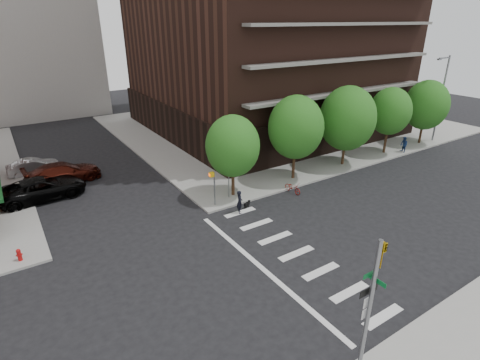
{
  "coord_description": "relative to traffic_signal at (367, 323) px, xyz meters",
  "views": [
    {
      "loc": [
        -9.76,
        -13.5,
        12.57
      ],
      "look_at": [
        3.0,
        6.0,
        2.5
      ],
      "focal_mm": 28.0,
      "sensor_mm": 36.0,
      "label": 1
    }
  ],
  "objects": [
    {
      "name": "ground",
      "position": [
        0.47,
        7.49,
        -2.7
      ],
      "size": [
        120.0,
        120.0,
        0.0
      ],
      "primitive_type": "plane",
      "color": "black",
      "rests_on": "ground"
    },
    {
      "name": "sidewalk_ne",
      "position": [
        20.97,
        30.99,
        -2.62
      ],
      "size": [
        39.0,
        33.0,
        0.15
      ],
      "primitive_type": "cube",
      "color": "gray",
      "rests_on": "ground"
    },
    {
      "name": "crosswalk",
      "position": [
        2.68,
        7.49,
        -2.69
      ],
      "size": [
        3.85,
        13.0,
        0.01
      ],
      "color": "silver",
      "rests_on": "ground"
    },
    {
      "name": "tree_a",
      "position": [
        4.47,
        15.99,
        1.35
      ],
      "size": [
        4.0,
        4.0,
        5.9
      ],
      "color": "#301E11",
      "rests_on": "sidewalk_ne"
    },
    {
      "name": "tree_b",
      "position": [
        10.47,
        15.99,
        1.85
      ],
      "size": [
        4.5,
        4.5,
        6.65
      ],
      "color": "#301E11",
      "rests_on": "sidewalk_ne"
    },
    {
      "name": "tree_c",
      "position": [
        16.47,
        15.99,
        1.75
      ],
      "size": [
        5.0,
        5.0,
        6.8
      ],
      "color": "#301E11",
      "rests_on": "sidewalk_ne"
    },
    {
      "name": "tree_d",
      "position": [
        22.47,
        15.99,
        1.64
      ],
      "size": [
        4.0,
        4.0,
        6.2
      ],
      "color": "#301E11",
      "rests_on": "sidewalk_ne"
    },
    {
      "name": "tree_e",
      "position": [
        28.47,
        15.99,
        1.55
      ],
      "size": [
        4.5,
        4.5,
        6.35
      ],
      "color": "#301E11",
      "rests_on": "sidewalk_ne"
    },
    {
      "name": "traffic_signal",
      "position": [
        0.0,
        0.0,
        0.0
      ],
      "size": [
        0.9,
        0.75,
        6.0
      ],
      "color": "slate",
      "rests_on": "sidewalk_s"
    },
    {
      "name": "pedestrian_signal",
      "position": [
        2.79,
        15.42,
        -0.84
      ],
      "size": [
        2.18,
        0.67,
        2.6
      ],
      "color": "slate",
      "rests_on": "sidewalk_ne"
    },
    {
      "name": "fire_hydrant",
      "position": [
        -10.03,
        15.29,
        -2.15
      ],
      "size": [
        0.24,
        0.24,
        0.73
      ],
      "color": "#A50C0C",
      "rests_on": "sidewalk_nw"
    },
    {
      "name": "streetlamp",
      "position": [
        30.29,
        15.69,
        2.59
      ],
      "size": [
        2.14,
        0.22,
        9.0
      ],
      "color": "slate",
      "rests_on": "sidewalk_ne"
    },
    {
      "name": "parked_car_black",
      "position": [
        -7.73,
        23.47,
        -1.85
      ],
      "size": [
        3.23,
        6.28,
        1.69
      ],
      "primitive_type": "imported",
      "rotation": [
        0.0,
        0.0,
        1.64
      ],
      "color": "black",
      "rests_on": "ground"
    },
    {
      "name": "parked_car_maroon",
      "position": [
        -5.88,
        25.95,
        -1.84
      ],
      "size": [
        2.79,
        6.05,
        1.71
      ],
      "primitive_type": "imported",
      "rotation": [
        0.0,
        0.0,
        1.64
      ],
      "color": "#380F08",
      "rests_on": "ground"
    },
    {
      "name": "parked_car_silver",
      "position": [
        -7.73,
        29.42,
        -2.01
      ],
      "size": [
        1.54,
        4.22,
        1.38
      ],
      "primitive_type": "imported",
      "rotation": [
        0.0,
        0.0,
        1.59
      ],
      "color": "#B4B7BC",
      "rests_on": "ground"
    },
    {
      "name": "scooter",
      "position": [
        8.73,
        13.99,
        -2.27
      ],
      "size": [
        0.7,
        1.68,
        0.86
      ],
      "primitive_type": "imported",
      "rotation": [
        0.0,
        0.0,
        0.08
      ],
      "color": "maroon",
      "rests_on": "ground"
    },
    {
      "name": "dog_walker",
      "position": [
        3.44,
        13.49,
        -1.85
      ],
      "size": [
        0.72,
        0.61,
        1.69
      ],
      "primitive_type": "imported",
      "rotation": [
        0.0,
        0.0,
        1.19
      ],
      "color": "black",
      "rests_on": "ground"
    },
    {
      "name": "dog",
      "position": [
        4.29,
        13.83,
        -2.38
      ],
      "size": [
        0.6,
        0.31,
        0.5
      ],
      "rotation": [
        0.0,
        0.0,
        0.32
      ],
      "color": "black",
      "rests_on": "ground"
    },
    {
      "name": "pedestrian_far",
      "position": [
        24.15,
        14.99,
        -1.76
      ],
      "size": [
        0.9,
        0.79,
        1.57
      ],
      "primitive_type": "imported",
      "rotation": [
        0.0,
        0.0,
        -1.87
      ],
      "color": "navy",
      "rests_on": "sidewalk_ne"
    }
  ]
}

